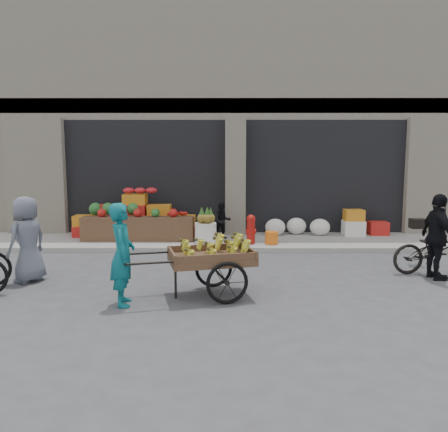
{
  "coord_description": "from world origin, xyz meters",
  "views": [
    {
      "loc": [
        -0.27,
        -6.9,
        2.17
      ],
      "look_at": [
        -0.3,
        1.24,
        1.1
      ],
      "focal_mm": 35.0,
      "sensor_mm": 36.0,
      "label": 1
    }
  ],
  "objects_px": {
    "banana_cart": "(208,255)",
    "cyclist": "(438,237)",
    "bicycle": "(437,250)",
    "pineapple_bin": "(206,233)",
    "seated_person": "(222,221)",
    "fire_hydrant": "(251,228)",
    "vendor_woman": "(122,254)",
    "orange_bucket": "(272,238)",
    "vendor_grey": "(27,239)"
  },
  "relations": [
    {
      "from": "banana_cart",
      "to": "cyclist",
      "type": "xyz_separation_m",
      "value": [
        4.08,
        1.0,
        0.11
      ]
    },
    {
      "from": "bicycle",
      "to": "cyclist",
      "type": "height_order",
      "value": "cyclist"
    },
    {
      "from": "pineapple_bin",
      "to": "seated_person",
      "type": "relative_size",
      "value": 0.56
    },
    {
      "from": "pineapple_bin",
      "to": "seated_person",
      "type": "xyz_separation_m",
      "value": [
        0.4,
        0.6,
        0.21
      ]
    },
    {
      "from": "fire_hydrant",
      "to": "cyclist",
      "type": "xyz_separation_m",
      "value": [
        3.19,
        -2.72,
        0.27
      ]
    },
    {
      "from": "seated_person",
      "to": "vendor_woman",
      "type": "bearing_deg",
      "value": -116.77
    },
    {
      "from": "orange_bucket",
      "to": "cyclist",
      "type": "bearing_deg",
      "value": -44.81
    },
    {
      "from": "pineapple_bin",
      "to": "cyclist",
      "type": "bearing_deg",
      "value": -32.88
    },
    {
      "from": "fire_hydrant",
      "to": "cyclist",
      "type": "bearing_deg",
      "value": -40.48
    },
    {
      "from": "seated_person",
      "to": "fire_hydrant",
      "type": "bearing_deg",
      "value": -52.88
    },
    {
      "from": "pineapple_bin",
      "to": "vendor_woman",
      "type": "relative_size",
      "value": 0.34
    },
    {
      "from": "fire_hydrant",
      "to": "vendor_grey",
      "type": "bearing_deg",
      "value": -144.67
    },
    {
      "from": "banana_cart",
      "to": "bicycle",
      "type": "height_order",
      "value": "banana_cart"
    },
    {
      "from": "vendor_grey",
      "to": "seated_person",
      "type": "bearing_deg",
      "value": 161.44
    },
    {
      "from": "fire_hydrant",
      "to": "orange_bucket",
      "type": "distance_m",
      "value": 0.55
    },
    {
      "from": "seated_person",
      "to": "bicycle",
      "type": "distance_m",
      "value": 5.06
    },
    {
      "from": "fire_hydrant",
      "to": "banana_cart",
      "type": "relative_size",
      "value": 0.3
    },
    {
      "from": "fire_hydrant",
      "to": "seated_person",
      "type": "xyz_separation_m",
      "value": [
        -0.7,
        0.65,
        0.08
      ]
    },
    {
      "from": "vendor_woman",
      "to": "cyclist",
      "type": "distance_m",
      "value": 5.52
    },
    {
      "from": "seated_person",
      "to": "vendor_grey",
      "type": "bearing_deg",
      "value": -143.73
    },
    {
      "from": "orange_bucket",
      "to": "vendor_woman",
      "type": "distance_m",
      "value": 4.89
    },
    {
      "from": "pineapple_bin",
      "to": "bicycle",
      "type": "relative_size",
      "value": 0.3
    },
    {
      "from": "seated_person",
      "to": "bicycle",
      "type": "bearing_deg",
      "value": -46.01
    },
    {
      "from": "banana_cart",
      "to": "fire_hydrant",
      "type": "bearing_deg",
      "value": 62.44
    },
    {
      "from": "vendor_grey",
      "to": "cyclist",
      "type": "height_order",
      "value": "cyclist"
    },
    {
      "from": "vendor_woman",
      "to": "vendor_grey",
      "type": "height_order",
      "value": "vendor_woman"
    },
    {
      "from": "banana_cart",
      "to": "vendor_woman",
      "type": "relative_size",
      "value": 1.53
    },
    {
      "from": "fire_hydrant",
      "to": "cyclist",
      "type": "distance_m",
      "value": 4.21
    },
    {
      "from": "pineapple_bin",
      "to": "fire_hydrant",
      "type": "distance_m",
      "value": 1.11
    },
    {
      "from": "orange_bucket",
      "to": "bicycle",
      "type": "xyz_separation_m",
      "value": [
        2.89,
        -2.27,
        0.18
      ]
    },
    {
      "from": "seated_person",
      "to": "vendor_woman",
      "type": "xyz_separation_m",
      "value": [
        -1.44,
        -4.79,
        0.18
      ]
    },
    {
      "from": "pineapple_bin",
      "to": "orange_bucket",
      "type": "height_order",
      "value": "pineapple_bin"
    },
    {
      "from": "fire_hydrant",
      "to": "seated_person",
      "type": "relative_size",
      "value": 0.76
    },
    {
      "from": "cyclist",
      "to": "fire_hydrant",
      "type": "bearing_deg",
      "value": 44.31
    },
    {
      "from": "vendor_woman",
      "to": "cyclist",
      "type": "bearing_deg",
      "value": -85.92
    },
    {
      "from": "pineapple_bin",
      "to": "vendor_woman",
      "type": "distance_m",
      "value": 4.33
    },
    {
      "from": "fire_hydrant",
      "to": "seated_person",
      "type": "bearing_deg",
      "value": 137.12
    },
    {
      "from": "fire_hydrant",
      "to": "cyclist",
      "type": "height_order",
      "value": "cyclist"
    },
    {
      "from": "cyclist",
      "to": "pineapple_bin",
      "type": "bearing_deg",
      "value": 51.91
    },
    {
      "from": "pineapple_bin",
      "to": "cyclist",
      "type": "xyz_separation_m",
      "value": [
        4.29,
        -2.77,
        0.41
      ]
    },
    {
      "from": "seated_person",
      "to": "cyclist",
      "type": "relative_size",
      "value": 0.6
    },
    {
      "from": "fire_hydrant",
      "to": "vendor_woman",
      "type": "relative_size",
      "value": 0.46
    },
    {
      "from": "seated_person",
      "to": "vendor_woman",
      "type": "relative_size",
      "value": 0.61
    },
    {
      "from": "fire_hydrant",
      "to": "bicycle",
      "type": "distance_m",
      "value": 4.11
    },
    {
      "from": "pineapple_bin",
      "to": "bicycle",
      "type": "bearing_deg",
      "value": -27.86
    },
    {
      "from": "vendor_woman",
      "to": "bicycle",
      "type": "xyz_separation_m",
      "value": [
        5.53,
        1.81,
        -0.32
      ]
    },
    {
      "from": "vendor_grey",
      "to": "cyclist",
      "type": "bearing_deg",
      "value": 116.63
    },
    {
      "from": "pineapple_bin",
      "to": "fire_hydrant",
      "type": "height_order",
      "value": "fire_hydrant"
    },
    {
      "from": "banana_cart",
      "to": "cyclist",
      "type": "bearing_deg",
      "value": -0.42
    },
    {
      "from": "orange_bucket",
      "to": "seated_person",
      "type": "xyz_separation_m",
      "value": [
        -1.2,
        0.7,
        0.31
      ]
    }
  ]
}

